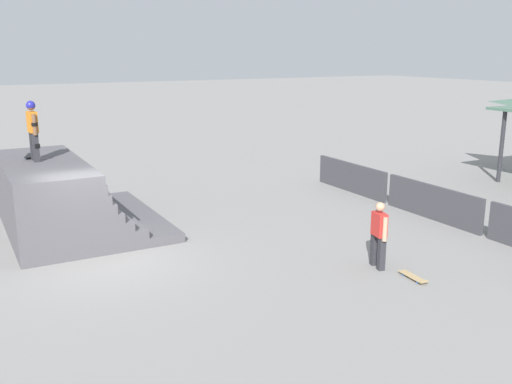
{
  "coord_description": "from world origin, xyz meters",
  "views": [
    {
      "loc": [
        13.47,
        -3.01,
        5.02
      ],
      "look_at": [
        -0.27,
        4.51,
        1.12
      ],
      "focal_mm": 40.0,
      "sensor_mm": 36.0,
      "label": 1
    }
  ],
  "objects_px": {
    "skateboard_on_deck": "(30,156)",
    "skater_on_deck": "(33,127)",
    "bystander_walking": "(379,232)",
    "skateboard_on_ground": "(414,277)"
  },
  "relations": [
    {
      "from": "skateboard_on_deck",
      "to": "skateboard_on_ground",
      "type": "distance_m",
      "value": 11.0
    },
    {
      "from": "bystander_walking",
      "to": "skateboard_on_ground",
      "type": "xyz_separation_m",
      "value": [
        0.98,
        0.23,
        -0.83
      ]
    },
    {
      "from": "bystander_walking",
      "to": "skater_on_deck",
      "type": "bearing_deg",
      "value": 55.75
    },
    {
      "from": "bystander_walking",
      "to": "skateboard_on_deck",
      "type": "bearing_deg",
      "value": 53.71
    },
    {
      "from": "skateboard_on_deck",
      "to": "bystander_walking",
      "type": "height_order",
      "value": "skateboard_on_deck"
    },
    {
      "from": "skateboard_on_deck",
      "to": "skater_on_deck",
      "type": "bearing_deg",
      "value": 22.03
    },
    {
      "from": "skateboard_on_deck",
      "to": "bystander_walking",
      "type": "distance_m",
      "value": 9.99
    },
    {
      "from": "skateboard_on_deck",
      "to": "bystander_walking",
      "type": "bearing_deg",
      "value": 56.34
    },
    {
      "from": "skater_on_deck",
      "to": "skateboard_on_deck",
      "type": "xyz_separation_m",
      "value": [
        -0.59,
        -0.08,
        -0.89
      ]
    },
    {
      "from": "skateboard_on_ground",
      "to": "bystander_walking",
      "type": "bearing_deg",
      "value": -161.8
    }
  ]
}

